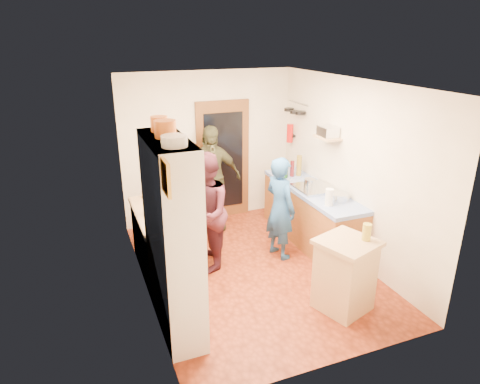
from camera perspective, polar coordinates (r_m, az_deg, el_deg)
floor at (r=6.20m, az=1.83°, el=-10.34°), size 3.00×4.00×0.02m
ceiling at (r=5.35m, az=2.15°, el=14.50°), size 3.00×4.00×0.02m
wall_back at (r=7.45m, az=-4.22°, el=5.93°), size 3.00×0.02×2.60m
wall_front at (r=4.04m, az=13.50°, el=-7.73°), size 3.00×0.02×2.60m
wall_left at (r=5.26m, az=-13.30°, el=-0.89°), size 0.02×4.00×2.60m
wall_right at (r=6.37m, az=14.55°, el=2.77°), size 0.02×4.00×2.60m
door_frame at (r=7.55m, az=-2.26°, el=4.21°), size 0.95×0.06×2.10m
door_glass at (r=7.52m, az=-2.17°, el=4.14°), size 0.70×0.02×1.70m
hutch_body at (r=4.65m, az=-8.97°, el=-6.21°), size 0.40×1.20×2.20m
hutch_top_shelf at (r=4.28m, az=-9.76°, el=6.82°), size 0.40×1.14×0.04m
plate_stack at (r=3.94m, az=-8.75°, el=6.75°), size 0.24×0.24×0.10m
orange_pot_a at (r=4.28m, az=-9.94°, el=8.28°), size 0.21×0.21×0.17m
orange_pot_b at (r=4.57m, az=-10.74°, el=8.91°), size 0.18×0.18×0.16m
left_counter_base at (r=6.07m, az=-10.40°, el=-6.76°), size 0.60×1.40×0.85m
left_counter_top at (r=5.88m, az=-10.67°, el=-2.86°), size 0.64×1.44×0.05m
toaster at (r=5.50m, az=-9.44°, el=-3.23°), size 0.24×0.18×0.17m
kettle at (r=5.75m, az=-11.09°, el=-2.08°), size 0.22×0.22×0.20m
orange_bowl at (r=6.06m, az=-10.39°, el=-1.35°), size 0.25×0.25×0.10m
chopping_board at (r=6.40m, az=-11.57°, el=-0.58°), size 0.32×0.25×0.02m
right_counter_base at (r=6.90m, az=9.41°, el=-3.26°), size 0.60×2.20×0.84m
right_counter_top at (r=6.73m, az=9.63°, el=0.25°), size 0.62×2.22×0.06m
hob at (r=6.68m, az=9.87°, el=0.51°), size 0.55×0.58×0.04m
pot_on_hob at (r=6.67m, az=9.29°, el=1.25°), size 0.18×0.18×0.12m
bottle_a at (r=7.12m, az=6.11°, el=3.09°), size 0.08×0.08×0.30m
bottle_b at (r=7.20m, az=6.96°, el=3.10°), size 0.07×0.07×0.27m
bottle_c at (r=7.25m, az=7.88°, el=3.52°), size 0.11×0.11×0.35m
paper_towel at (r=6.06m, az=11.80°, el=-0.69°), size 0.12×0.12×0.24m
mixing_bowl at (r=6.31m, az=13.09°, el=-0.60°), size 0.28×0.28×0.11m
island_base at (r=5.35m, az=13.75°, el=-10.93°), size 0.70×0.70×0.86m
island_top at (r=5.14m, az=14.18°, el=-6.59°), size 0.79×0.79×0.05m
cutting_board at (r=5.12m, az=13.40°, el=-6.48°), size 0.42×0.38×0.02m
oil_jar at (r=5.16m, az=16.55°, el=-5.14°), size 0.13×0.13×0.20m
pan_rail at (r=7.43m, az=7.83°, el=11.67°), size 0.02×0.65×0.02m
pan_hang_a at (r=7.27m, az=8.04°, el=10.43°), size 0.18×0.18×0.05m
pan_hang_b at (r=7.44m, az=7.27°, el=10.54°), size 0.16×0.16×0.05m
pan_hang_c at (r=7.62m, az=6.55°, el=10.87°), size 0.17×0.17×0.05m
wall_shelf at (r=6.54m, az=11.57°, el=7.12°), size 0.26×0.42×0.03m
radio at (r=6.52m, az=11.63°, el=7.89°), size 0.23×0.31×0.15m
ext_bracket at (r=7.69m, az=7.05°, el=7.46°), size 0.06×0.10×0.04m
fire_extinguisher at (r=7.66m, az=6.67°, el=7.79°), size 0.11×0.11×0.32m
picture_frame at (r=3.57m, az=-9.87°, el=1.90°), size 0.03×0.25×0.30m
person_hob at (r=6.26m, az=5.71°, el=-2.16°), size 0.50×0.63×1.54m
person_left at (r=5.94m, az=-4.38°, el=-2.63°), size 0.83×0.96×1.68m
person_back at (r=7.09m, az=-3.89°, el=1.75°), size 1.06×0.46×1.79m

